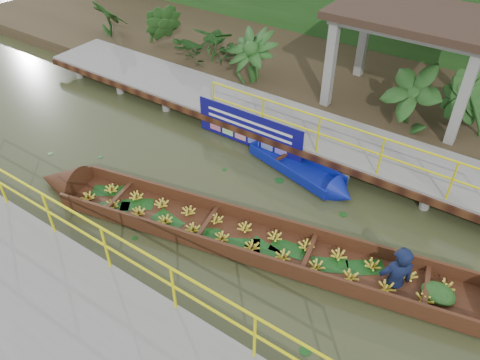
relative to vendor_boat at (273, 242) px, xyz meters
The scene contains 10 objects.
ground 2.84m from the vendor_boat, behind, with size 80.00×80.00×0.00m, color #2F371B.
land_strip 8.44m from the vendor_boat, 109.28° to the left, with size 30.00×8.00×0.45m, color #342A1A.
far_dock 4.78m from the vendor_boat, 125.41° to the left, with size 16.00×2.06×1.66m.
near_dock 4.14m from the vendor_boat, 115.58° to the right, with size 18.00×2.40×1.73m.
pavilion 7.24m from the vendor_boat, 88.20° to the left, with size 4.40×3.00×3.00m.
foliage_backdrop 10.97m from the vendor_boat, 104.91° to the left, with size 30.00×0.80×4.00m, color #194114.
vendor_boat is the anchor object (origin of this frame).
moored_blue_boat 2.57m from the vendor_boat, 95.38° to the left, with size 3.21×1.52×0.74m.
blue_banner 3.92m from the vendor_boat, 131.12° to the left, with size 3.28×0.04×1.03m.
tropical_plants 7.38m from the vendor_boat, 128.00° to the left, with size 14.28×1.28×1.60m.
Camera 1 is at (6.09, -6.47, 7.33)m, focal length 35.00 mm.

